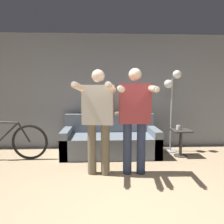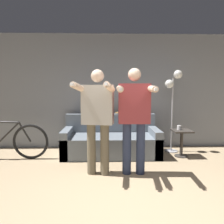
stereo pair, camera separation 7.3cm
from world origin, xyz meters
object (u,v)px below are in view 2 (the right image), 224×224
object	(u,v)px
couch	(111,142)
cup	(179,128)
floor_lamp	(173,91)
bicycle	(5,141)
person_right	(134,113)
person_left	(98,114)
side_table	(182,138)
cat	(127,111)

from	to	relation	value
couch	cup	world-z (taller)	couch
floor_lamp	bicycle	bearing A→B (deg)	-172.98
person_right	floor_lamp	bearing A→B (deg)	53.16
cup	couch	bearing A→B (deg)	173.37
person_left	couch	bearing A→B (deg)	88.02
person_right	bicycle	xyz separation A→B (m)	(-2.42, 0.81, -0.63)
couch	side_table	world-z (taller)	couch
person_right	floor_lamp	world-z (taller)	floor_lamp
person_left	floor_lamp	bearing A→B (deg)	48.62
floor_lamp	person_left	bearing A→B (deg)	-141.96
side_table	bicycle	size ratio (longest dim) A/B	0.32
person_right	couch	bearing A→B (deg)	109.66
couch	bicycle	xyz separation A→B (m)	(-2.08, -0.26, 0.10)
couch	cat	size ratio (longest dim) A/B	4.45
couch	person_left	distance (m)	1.31
person_left	cup	distance (m)	1.90
person_left	floor_lamp	world-z (taller)	floor_lamp
couch	person_left	size ratio (longest dim) A/B	1.17
person_left	cat	xyz separation A→B (m)	(0.61, 1.41, -0.10)
bicycle	person_right	bearing A→B (deg)	-18.54
person_right	cat	world-z (taller)	person_right
person_left	person_right	bearing A→B (deg)	10.57
floor_lamp	bicycle	distance (m)	3.58
person_left	person_right	distance (m)	0.58
couch	side_table	bearing A→B (deg)	-7.85
person_right	person_left	bearing A→B (deg)	-177.89
cup	floor_lamp	bearing A→B (deg)	97.75
couch	person_right	world-z (taller)	person_right
couch	side_table	xyz separation A→B (m)	(1.43, -0.20, 0.12)
side_table	cup	size ratio (longest dim) A/B	6.04
person_left	bicycle	world-z (taller)	person_left
couch	floor_lamp	size ratio (longest dim) A/B	1.11
bicycle	floor_lamp	bearing A→B (deg)	7.02
cup	side_table	bearing A→B (deg)	-37.12
person_left	floor_lamp	distance (m)	2.03
floor_lamp	bicycle	world-z (taller)	floor_lamp
person_right	side_table	xyz separation A→B (m)	(1.09, 0.88, -0.62)
person_left	side_table	size ratio (longest dim) A/B	3.08
couch	bicycle	bearing A→B (deg)	-172.82
person_left	side_table	world-z (taller)	person_left
couch	floor_lamp	distance (m)	1.72
cat	person_left	bearing A→B (deg)	-113.49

